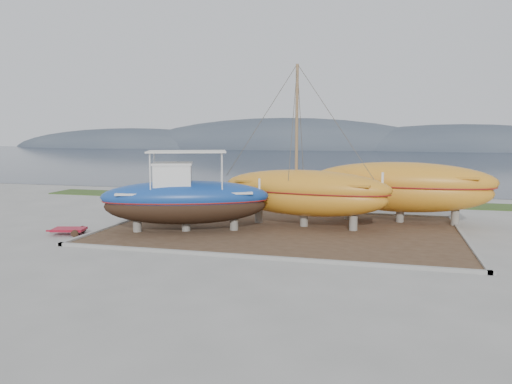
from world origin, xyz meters
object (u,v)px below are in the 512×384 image
(white_dinghy, at_px, (165,211))
(blue_caique, at_px, (185,191))
(red_trailer, at_px, (69,231))
(orange_bare_hull, at_px, (401,193))
(orange_sailboat, at_px, (305,146))

(white_dinghy, bearing_deg, blue_caique, -29.11)
(white_dinghy, bearing_deg, red_trailer, -105.39)
(white_dinghy, relative_size, orange_bare_hull, 0.37)
(orange_bare_hull, distance_m, red_trailer, 18.13)
(white_dinghy, bearing_deg, orange_bare_hull, 30.50)
(blue_caique, distance_m, red_trailer, 6.23)
(blue_caique, relative_size, white_dinghy, 2.30)
(blue_caique, relative_size, orange_bare_hull, 0.85)
(orange_sailboat, bearing_deg, red_trailer, -146.67)
(white_dinghy, height_order, orange_bare_hull, orange_bare_hull)
(orange_bare_hull, bearing_deg, white_dinghy, -163.31)
(blue_caique, bearing_deg, white_dinghy, 112.92)
(orange_sailboat, distance_m, orange_bare_hull, 6.36)
(blue_caique, distance_m, orange_bare_hull, 12.18)
(blue_caique, distance_m, orange_sailboat, 6.81)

